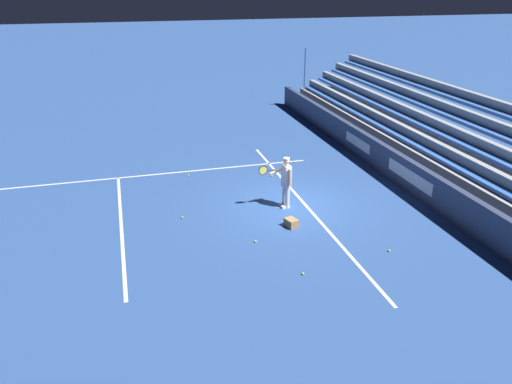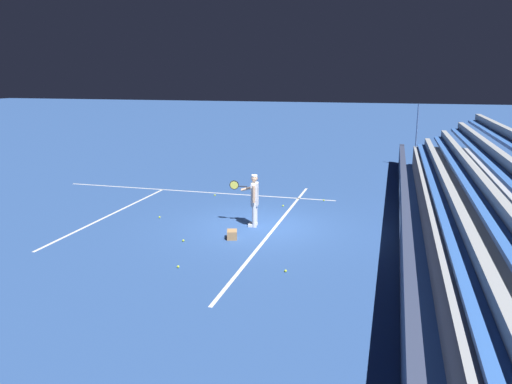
{
  "view_description": "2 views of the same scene",
  "coord_description": "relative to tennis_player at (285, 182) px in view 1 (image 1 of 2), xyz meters",
  "views": [
    {
      "loc": [
        -14.29,
        5.16,
        6.99
      ],
      "look_at": [
        -0.8,
        1.42,
        0.99
      ],
      "focal_mm": 35.0,
      "sensor_mm": 36.0,
      "label": 1
    },
    {
      "loc": [
        -15.18,
        -4.06,
        4.81
      ],
      "look_at": [
        -0.73,
        -0.06,
        1.32
      ],
      "focal_mm": 35.0,
      "sensor_mm": 36.0,
      "label": 2
    }
  ],
  "objects": [
    {
      "name": "ball_box_cardboard",
      "position": [
        -1.45,
        0.28,
        -0.76
      ],
      "size": [
        0.47,
        0.41,
        0.26
      ],
      "primitive_type": "cube",
      "rotation": [
        0.0,
        0.0,
        0.31
      ],
      "color": "#A87F51",
      "rests_on": "ground"
    },
    {
      "name": "bleacher_stand",
      "position": [
        0.03,
        -6.96,
        -0.13
      ],
      "size": [
        26.22,
        3.2,
        3.4
      ],
      "color": "#9EA3A8",
      "rests_on": "ground"
    },
    {
      "name": "tennis_ball_stray_back",
      "position": [
        -4.07,
        0.88,
        -0.86
      ],
      "size": [
        0.07,
        0.07,
        0.07
      ],
      "primitive_type": "sphere",
      "color": "#CCE533",
      "rests_on": "ground"
    },
    {
      "name": "ground_plane",
      "position": [
        0.03,
        -0.21,
        -0.89
      ],
      "size": [
        160.0,
        160.0,
        0.0
      ],
      "primitive_type": "plane",
      "color": "#2D5193"
    },
    {
      "name": "court_sideline_white",
      "position": [
        4.14,
        3.79,
        -0.89
      ],
      "size": [
        0.1,
        12.0,
        0.01
      ],
      "primitive_type": "cube",
      "color": "white",
      "rests_on": "ground"
    },
    {
      "name": "tennis_ball_far_right",
      "position": [
        3.63,
        2.69,
        -0.86
      ],
      "size": [
        0.07,
        0.07,
        0.07
      ],
      "primitive_type": "sphere",
      "color": "#CCE533",
      "rests_on": "ground"
    },
    {
      "name": "tennis_player",
      "position": [
        0.0,
        0.0,
        0.0
      ],
      "size": [
        0.59,
        1.03,
        1.71
      ],
      "color": "silver",
      "rests_on": "ground"
    },
    {
      "name": "tennis_ball_far_left",
      "position": [
        -3.61,
        -1.85,
        -0.86
      ],
      "size": [
        0.07,
        0.07,
        0.07
      ],
      "primitive_type": "sphere",
      "color": "#CCE533",
      "rests_on": "ground"
    },
    {
      "name": "court_service_line_white",
      "position": [
        0.03,
        5.29,
        -0.89
      ],
      "size": [
        8.22,
        0.1,
        0.01
      ],
      "primitive_type": "cube",
      "color": "white",
      "rests_on": "ground"
    },
    {
      "name": "tennis_ball_by_box",
      "position": [
        0.02,
        3.42,
        -0.86
      ],
      "size": [
        0.07,
        0.07,
        0.07
      ],
      "primitive_type": "sphere",
      "color": "#CCE533",
      "rests_on": "ground"
    },
    {
      "name": "back_wall_sponsor_board",
      "position": [
        0.04,
        -4.73,
        -0.34
      ],
      "size": [
        27.6,
        0.25,
        1.1
      ],
      "color": "#384260",
      "rests_on": "ground"
    },
    {
      "name": "tennis_ball_midcourt",
      "position": [
        3.97,
        -1.75,
        -0.86
      ],
      "size": [
        0.07,
        0.07,
        0.07
      ],
      "primitive_type": "sphere",
      "color": "#CCE533",
      "rests_on": "ground"
    },
    {
      "name": "tennis_ball_on_baseline",
      "position": [
        2.7,
        -0.38,
        -0.86
      ],
      "size": [
        0.07,
        0.07,
        0.07
      ],
      "primitive_type": "sphere",
      "color": "#CCE533",
      "rests_on": "ground"
    },
    {
      "name": "court_baseline_white",
      "position": [
        0.03,
        -0.71,
        -0.89
      ],
      "size": [
        12.0,
        0.1,
        0.01
      ],
      "primitive_type": "cube",
      "color": "white",
      "rests_on": "ground"
    },
    {
      "name": "tennis_ball_near_player",
      "position": [
        -2.1,
        1.6,
        -0.86
      ],
      "size": [
        0.07,
        0.07,
        0.07
      ],
      "primitive_type": "sphere",
      "color": "#CCE533",
      "rests_on": "ground"
    }
  ]
}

